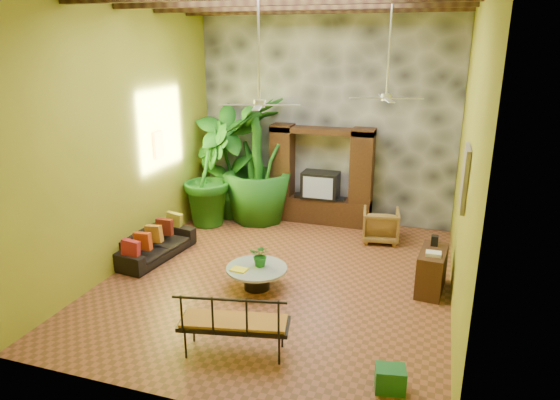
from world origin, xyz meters
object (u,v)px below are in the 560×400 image
(iron_bench, at_px, (232,321))
(sofa, at_px, (155,244))
(entertainment_center, at_px, (321,183))
(wicker_armchair, at_px, (381,225))
(tall_plant_a, at_px, (227,163))
(tall_plant_b, at_px, (207,174))
(tall_plant_c, at_px, (258,160))
(coffee_table, at_px, (257,275))
(side_console, at_px, (432,271))
(green_bin, at_px, (390,379))
(ceiling_fan_front, at_px, (259,91))
(ceiling_fan_back, at_px, (387,85))

(iron_bench, bearing_deg, sofa, 125.60)
(entertainment_center, xyz_separation_m, wicker_armchair, (1.53, -0.76, -0.61))
(sofa, bearing_deg, wicker_armchair, -54.33)
(tall_plant_a, distance_m, tall_plant_b, 0.59)
(wicker_armchair, bearing_deg, entertainment_center, -34.43)
(tall_plant_c, bearing_deg, entertainment_center, 13.90)
(coffee_table, bearing_deg, wicker_armchair, 58.46)
(coffee_table, distance_m, side_console, 3.02)
(entertainment_center, height_order, green_bin, entertainment_center)
(tall_plant_b, bearing_deg, tall_plant_a, 58.51)
(ceiling_fan_front, distance_m, tall_plant_b, 4.16)
(tall_plant_a, bearing_deg, wicker_armchair, -5.50)
(wicker_armchair, height_order, coffee_table, wicker_armchair)
(tall_plant_c, height_order, green_bin, tall_plant_c)
(ceiling_fan_front, distance_m, coffee_table, 3.15)
(sofa, height_order, green_bin, sofa)
(ceiling_fan_front, xyz_separation_m, iron_bench, (0.33, -2.06, -2.86))
(green_bin, bearing_deg, iron_bench, 178.36)
(tall_plant_b, distance_m, coffee_table, 3.69)
(tall_plant_b, distance_m, iron_bench, 5.44)
(tall_plant_b, bearing_deg, wicker_armchair, 1.75)
(tall_plant_a, xyz_separation_m, tall_plant_b, (-0.30, -0.48, -0.18))
(sofa, relative_size, green_bin, 5.00)
(ceiling_fan_back, relative_size, tall_plant_a, 0.68)
(tall_plant_b, bearing_deg, entertainment_center, 19.35)
(ceiling_fan_front, relative_size, ceiling_fan_back, 1.00)
(coffee_table, bearing_deg, tall_plant_a, 121.08)
(wicker_armchair, height_order, tall_plant_c, tall_plant_c)
(tall_plant_c, bearing_deg, green_bin, -55.04)
(ceiling_fan_back, xyz_separation_m, wicker_armchair, (-0.07, 1.18, -3.05))
(ceiling_fan_front, distance_m, sofa, 4.01)
(green_bin, bearing_deg, ceiling_fan_front, 139.34)
(ceiling_fan_back, xyz_separation_m, iron_bench, (-1.47, -3.66, -2.86))
(ceiling_fan_back, relative_size, sofa, 1.01)
(ceiling_fan_back, bearing_deg, green_bin, -79.82)
(entertainment_center, height_order, sofa, entertainment_center)
(ceiling_fan_back, bearing_deg, tall_plant_b, 165.53)
(ceiling_fan_back, bearing_deg, side_console, -39.17)
(entertainment_center, xyz_separation_m, tall_plant_c, (-1.44, -0.36, 0.51))
(ceiling_fan_front, distance_m, wicker_armchair, 4.47)
(entertainment_center, relative_size, tall_plant_a, 0.88)
(sofa, bearing_deg, iron_bench, -125.61)
(entertainment_center, height_order, iron_bench, entertainment_center)
(tall_plant_a, height_order, iron_bench, tall_plant_a)
(ceiling_fan_back, height_order, green_bin, ceiling_fan_back)
(iron_bench, bearing_deg, tall_plant_b, 107.46)
(sofa, distance_m, tall_plant_b, 2.34)
(ceiling_fan_back, distance_m, sofa, 5.39)
(tall_plant_a, bearing_deg, iron_bench, -65.81)
(wicker_armchair, height_order, green_bin, wicker_armchair)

